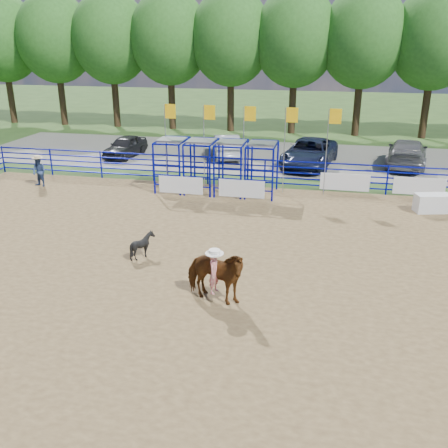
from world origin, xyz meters
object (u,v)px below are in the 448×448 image
(car_c, at_px, (310,153))
(car_b, at_px, (226,146))
(car_d, at_px, (407,153))
(announcer_table, at_px, (433,203))
(spectator_cowboy, at_px, (39,171))
(car_a, at_px, (125,146))
(horse_and_rider, at_px, (215,274))
(calf, at_px, (143,245))

(car_c, bearing_deg, car_b, 175.29)
(car_c, relative_size, car_d, 1.05)
(car_b, distance_m, car_c, 5.49)
(announcer_table, height_order, spectator_cowboy, spectator_cowboy)
(car_a, bearing_deg, spectator_cowboy, -96.10)
(horse_and_rider, relative_size, car_c, 0.39)
(horse_and_rider, relative_size, car_b, 0.51)
(announcer_table, xyz_separation_m, car_d, (-0.09, 8.61, 0.38))
(spectator_cowboy, xyz_separation_m, car_b, (8.03, 8.65, -0.09))
(spectator_cowboy, distance_m, car_d, 20.91)
(spectator_cowboy, bearing_deg, horse_and_rider, -40.35)
(car_a, bearing_deg, calf, -59.22)
(calf, xyz_separation_m, car_b, (-0.35, 15.95, 0.26))
(car_a, distance_m, car_c, 11.76)
(horse_and_rider, distance_m, car_a, 19.92)
(car_c, bearing_deg, car_d, 20.59)
(car_b, height_order, car_c, car_c)
(car_c, distance_m, car_d, 5.81)
(announcer_table, xyz_separation_m, car_c, (-5.78, 7.40, 0.39))
(announcer_table, bearing_deg, spectator_cowboy, 179.96)
(announcer_table, relative_size, spectator_cowboy, 0.95)
(horse_and_rider, xyz_separation_m, calf, (-3.17, 2.52, -0.44))
(announcer_table, distance_m, car_c, 9.40)
(horse_and_rider, xyz_separation_m, car_c, (1.83, 17.20, -0.11))
(calf, height_order, car_d, car_d)
(announcer_table, distance_m, spectator_cowboy, 19.15)
(announcer_table, relative_size, calf, 1.65)
(car_a, height_order, car_b, car_b)
(car_b, xyz_separation_m, car_d, (11.03, -0.05, 0.07))
(car_b, xyz_separation_m, car_c, (5.34, -1.26, 0.07))
(horse_and_rider, bearing_deg, car_a, 119.91)
(horse_and_rider, height_order, car_d, horse_and_rider)
(spectator_cowboy, distance_m, car_c, 15.28)
(car_a, xyz_separation_m, car_b, (6.41, 1.20, 0.06))
(spectator_cowboy, distance_m, car_a, 7.62)
(car_a, xyz_separation_m, car_c, (11.76, -0.06, 0.13))
(horse_and_rider, distance_m, spectator_cowboy, 15.15)
(announcer_table, distance_m, horse_and_rider, 12.41)
(car_c, bearing_deg, calf, -100.23)
(calf, distance_m, spectator_cowboy, 11.11)
(announcer_table, height_order, horse_and_rider, horse_and_rider)
(announcer_table, xyz_separation_m, calf, (-10.77, -7.28, 0.06))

